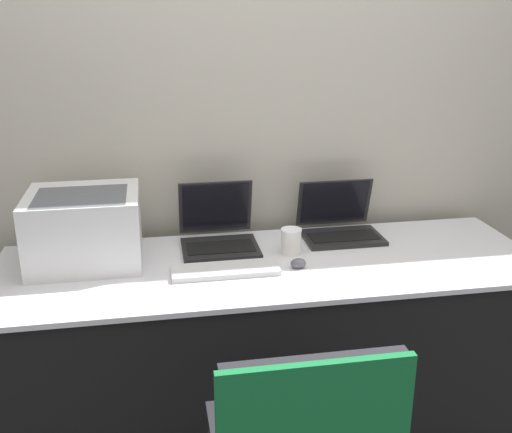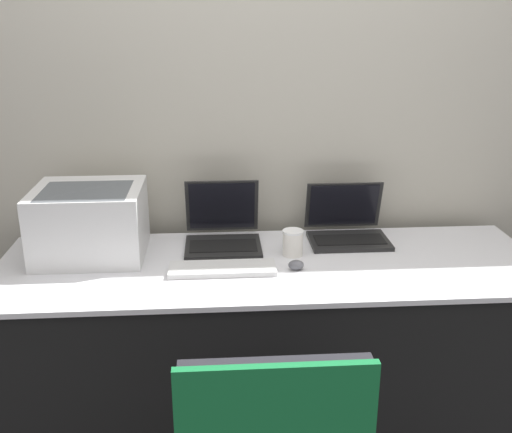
{
  "view_description": "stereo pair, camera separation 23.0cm",
  "coord_description": "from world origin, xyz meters",
  "px_view_note": "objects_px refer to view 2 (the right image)",
  "views": [
    {
      "loc": [
        -0.43,
        -1.76,
        1.7
      ],
      "look_at": [
        -0.05,
        0.38,
        0.95
      ],
      "focal_mm": 42.0,
      "sensor_mm": 36.0,
      "label": 1
    },
    {
      "loc": [
        -0.21,
        -1.79,
        1.7
      ],
      "look_at": [
        -0.05,
        0.38,
        0.95
      ],
      "focal_mm": 42.0,
      "sensor_mm": 36.0,
      "label": 2
    }
  ],
  "objects_px": {
    "laptop_left": "(223,231)",
    "mouse": "(296,265)",
    "coffee_cup": "(293,243)",
    "laptop_right": "(347,227)",
    "printer": "(90,220)",
    "external_keyboard": "(222,269)"
  },
  "relations": [
    {
      "from": "printer",
      "to": "laptop_right",
      "type": "xyz_separation_m",
      "value": [
        1.06,
        0.1,
        -0.1
      ]
    },
    {
      "from": "printer",
      "to": "external_keyboard",
      "type": "xyz_separation_m",
      "value": [
        0.52,
        -0.2,
        -0.14
      ]
    },
    {
      "from": "printer",
      "to": "mouse",
      "type": "height_order",
      "value": "printer"
    },
    {
      "from": "laptop_right",
      "to": "external_keyboard",
      "type": "relative_size",
      "value": 0.82
    },
    {
      "from": "laptop_left",
      "to": "mouse",
      "type": "relative_size",
      "value": 5.29
    },
    {
      "from": "laptop_left",
      "to": "laptop_right",
      "type": "height_order",
      "value": "laptop_left"
    },
    {
      "from": "printer",
      "to": "laptop_left",
      "type": "distance_m",
      "value": 0.54
    },
    {
      "from": "external_keyboard",
      "to": "coffee_cup",
      "type": "height_order",
      "value": "coffee_cup"
    },
    {
      "from": "external_keyboard",
      "to": "mouse",
      "type": "relative_size",
      "value": 6.78
    },
    {
      "from": "printer",
      "to": "laptop_left",
      "type": "height_order",
      "value": "printer"
    },
    {
      "from": "laptop_right",
      "to": "coffee_cup",
      "type": "height_order",
      "value": "laptop_right"
    },
    {
      "from": "printer",
      "to": "mouse",
      "type": "distance_m",
      "value": 0.83
    },
    {
      "from": "external_keyboard",
      "to": "laptop_right",
      "type": "bearing_deg",
      "value": 29.31
    },
    {
      "from": "external_keyboard",
      "to": "coffee_cup",
      "type": "xyz_separation_m",
      "value": [
        0.28,
        0.14,
        0.04
      ]
    },
    {
      "from": "laptop_right",
      "to": "mouse",
      "type": "height_order",
      "value": "laptop_right"
    },
    {
      "from": "mouse",
      "to": "printer",
      "type": "bearing_deg",
      "value": 165.59
    },
    {
      "from": "laptop_right",
      "to": "external_keyboard",
      "type": "xyz_separation_m",
      "value": [
        -0.54,
        -0.3,
        -0.04
      ]
    },
    {
      "from": "external_keyboard",
      "to": "coffee_cup",
      "type": "bearing_deg",
      "value": 26.17
    },
    {
      "from": "coffee_cup",
      "to": "mouse",
      "type": "relative_size",
      "value": 1.76
    },
    {
      "from": "printer",
      "to": "coffee_cup",
      "type": "bearing_deg",
      "value": -4.15
    },
    {
      "from": "printer",
      "to": "mouse",
      "type": "bearing_deg",
      "value": -14.41
    },
    {
      "from": "mouse",
      "to": "coffee_cup",
      "type": "bearing_deg",
      "value": 87.77
    }
  ]
}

